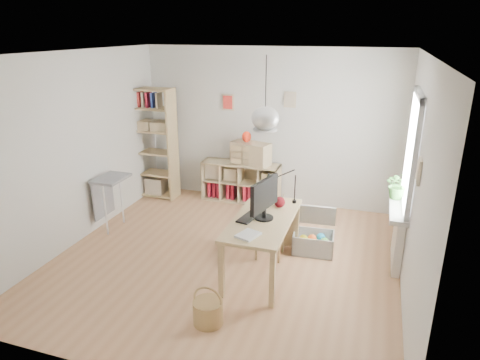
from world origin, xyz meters
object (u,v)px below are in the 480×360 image
(chair, at_px, (271,227))
(monitor, at_px, (264,197))
(storage_chest, at_px, (314,238))
(cube_shelf, at_px, (240,184))
(desk, at_px, (263,225))
(drawer_chest, at_px, (251,153))
(tall_bookshelf, at_px, (153,139))

(chair, relative_size, monitor, 1.27)
(storage_chest, relative_size, monitor, 1.16)
(cube_shelf, bearing_deg, chair, -60.34)
(storage_chest, bearing_deg, chair, -155.67)
(desk, height_order, chair, desk)
(cube_shelf, distance_m, storage_chest, 2.15)
(cube_shelf, relative_size, drawer_chest, 2.06)
(chair, bearing_deg, storage_chest, 25.33)
(cube_shelf, distance_m, drawer_chest, 0.65)
(cube_shelf, xyz_separation_m, storage_chest, (1.57, -1.47, -0.11))
(chair, height_order, storage_chest, chair)
(chair, bearing_deg, tall_bookshelf, 146.47)
(storage_chest, bearing_deg, desk, -130.17)
(desk, distance_m, storage_chest, 1.05)
(storage_chest, height_order, drawer_chest, drawer_chest)
(desk, distance_m, cube_shelf, 2.48)
(monitor, bearing_deg, chair, 107.26)
(tall_bookshelf, distance_m, storage_chest, 3.47)
(storage_chest, bearing_deg, drawer_chest, 129.38)
(desk, height_order, tall_bookshelf, tall_bookshelf)
(storage_chest, relative_size, drawer_chest, 0.99)
(chair, height_order, drawer_chest, drawer_chest)
(tall_bookshelf, bearing_deg, chair, -30.13)
(tall_bookshelf, bearing_deg, monitor, -37.01)
(desk, distance_m, drawer_chest, 2.35)
(chair, bearing_deg, cube_shelf, 116.27)
(desk, xyz_separation_m, monitor, (0.01, -0.01, 0.38))
(tall_bookshelf, height_order, storage_chest, tall_bookshelf)
(tall_bookshelf, xyz_separation_m, drawer_chest, (1.77, 0.24, -0.17))
(storage_chest, bearing_deg, tall_bookshelf, 154.83)
(cube_shelf, bearing_deg, drawer_chest, -11.53)
(chair, distance_m, storage_chest, 0.68)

